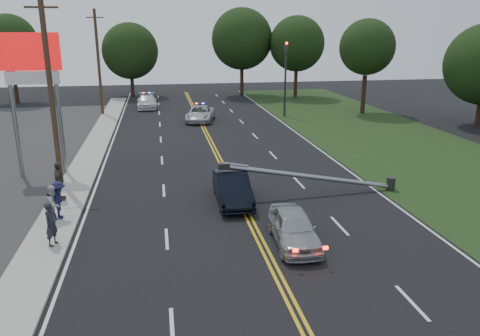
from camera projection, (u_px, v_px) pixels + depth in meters
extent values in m
plane|color=black|center=(280.00, 281.00, 15.80)|extent=(120.00, 120.00, 0.00)
cube|color=#A9A398|center=(71.00, 195.00, 23.82)|extent=(1.80, 70.00, 0.12)
cube|color=black|center=(459.00, 174.00, 27.48)|extent=(12.00, 80.00, 0.01)
cube|color=gold|center=(233.00, 186.00, 25.23)|extent=(0.36, 80.00, 0.00)
cylinder|color=gray|center=(14.00, 116.00, 26.06)|extent=(0.24, 0.24, 7.00)
cylinder|color=gray|center=(60.00, 115.00, 26.46)|extent=(0.24, 0.24, 7.00)
cube|color=#B30B0C|center=(29.00, 52.00, 25.26)|extent=(3.20, 0.35, 2.00)
cube|color=white|center=(32.00, 78.00, 25.66)|extent=(2.80, 0.30, 0.70)
cylinder|color=#2D2D30|center=(285.00, 80.00, 44.49)|extent=(0.20, 0.20, 7.00)
cube|color=#2D2D30|center=(286.00, 46.00, 43.61)|extent=(0.28, 0.28, 0.90)
sphere|color=#FF0C07|center=(287.00, 43.00, 43.37)|extent=(0.22, 0.22, 0.22)
cylinder|color=#2D2D30|center=(391.00, 184.00, 24.60)|extent=(0.44, 0.44, 0.70)
cylinder|color=gray|center=(311.00, 177.00, 23.68)|extent=(8.90, 0.24, 1.80)
cube|color=#2D2D30|center=(224.00, 166.00, 22.72)|extent=(0.55, 0.32, 0.30)
cylinder|color=#382619|center=(51.00, 93.00, 24.16)|extent=(0.28, 0.28, 10.00)
cube|color=#382619|center=(41.00, 7.00, 22.96)|extent=(1.60, 0.10, 0.10)
cylinder|color=#382619|center=(99.00, 63.00, 44.93)|extent=(0.28, 0.28, 10.00)
cube|color=#382619|center=(95.00, 17.00, 43.73)|extent=(1.60, 0.10, 0.10)
cylinder|color=black|center=(16.00, 86.00, 53.15)|extent=(0.44, 0.44, 3.98)
sphere|color=black|center=(9.00, 41.00, 51.76)|extent=(5.94, 5.94, 5.94)
cylinder|color=black|center=(132.00, 83.00, 58.51)|extent=(0.44, 0.44, 3.24)
sphere|color=black|center=(130.00, 51.00, 57.38)|extent=(6.82, 6.82, 6.82)
cylinder|color=black|center=(242.00, 80.00, 59.05)|extent=(0.44, 0.44, 4.06)
sphere|color=black|center=(242.00, 39.00, 57.64)|extent=(7.50, 7.50, 7.50)
cylinder|color=black|center=(296.00, 82.00, 57.84)|extent=(0.44, 0.44, 3.75)
sphere|color=black|center=(297.00, 44.00, 56.54)|extent=(6.64, 6.64, 6.64)
cylinder|color=black|center=(364.00, 95.00, 46.66)|extent=(0.44, 0.44, 3.77)
sphere|color=black|center=(367.00, 47.00, 45.34)|extent=(5.38, 5.38, 5.38)
cylinder|color=black|center=(479.00, 109.00, 40.37)|extent=(0.44, 0.44, 3.09)
imported|color=black|center=(232.00, 188.00, 22.77)|extent=(1.64, 4.48, 1.47)
imported|color=#A5A9AD|center=(294.00, 228.00, 18.36)|extent=(1.82, 4.08, 1.36)
imported|color=silver|center=(200.00, 114.00, 42.96)|extent=(3.30, 5.27, 1.36)
imported|color=silver|center=(147.00, 101.00, 50.03)|extent=(2.10, 5.02, 1.45)
imported|color=#24242B|center=(51.00, 224.00, 17.93)|extent=(0.64, 0.75, 1.74)
imported|color=#B7B7BC|center=(54.00, 203.00, 20.18)|extent=(0.84, 0.95, 1.64)
imported|color=#19193F|center=(59.00, 200.00, 20.52)|extent=(0.78, 1.17, 1.69)
imported|color=#4F413F|center=(59.00, 181.00, 22.68)|extent=(0.61, 1.18, 1.92)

